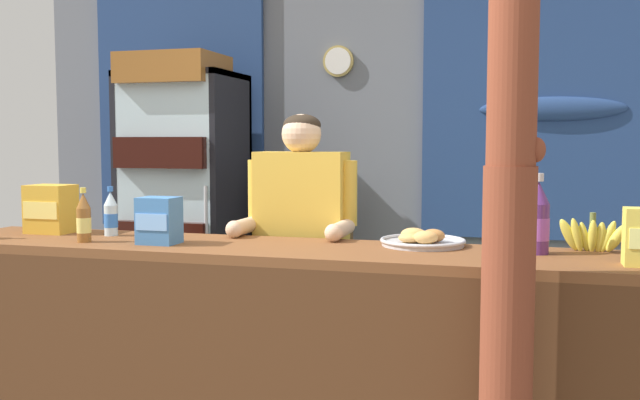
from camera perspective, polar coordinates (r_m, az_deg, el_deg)
back_wall_curtained at (r=5.04m, az=4.07°, el=4.45°), size 5.12×0.22×2.69m
stall_counter at (r=2.93m, az=-4.53°, el=-11.46°), size 3.09×0.56×0.98m
timber_post at (r=2.33m, az=15.20°, el=1.32°), size 0.19×0.17×2.68m
drink_fridge at (r=4.89m, az=-11.12°, el=0.88°), size 0.75×0.70×2.00m
bottle_shelf_rack at (r=4.85m, az=-0.42°, el=-4.58°), size 0.48×0.28×1.21m
plastic_lawn_chair at (r=4.00m, az=15.63°, el=-8.83°), size 0.60×0.60×0.86m
shopkeeper at (r=3.39m, az=-1.54°, el=-2.62°), size 0.55×0.42×1.55m
soda_bottle_grape_soda at (r=2.85m, az=17.30°, el=-1.55°), size 0.09×0.09×0.31m
soda_bottle_water at (r=3.40m, az=-16.64°, el=-1.17°), size 0.06×0.06×0.23m
soda_bottle_iced_tea at (r=3.22m, az=-18.65°, el=-1.48°), size 0.06×0.06×0.24m
snack_box_choco_powder at (r=3.60m, az=-21.03°, el=-0.68°), size 0.20×0.16×0.23m
snack_box_biscuit at (r=3.08m, az=-12.95°, el=-1.63°), size 0.16×0.14×0.20m
pastry_tray at (r=2.98m, az=8.33°, el=-3.24°), size 0.36×0.36×0.07m
banana_bunch at (r=3.00m, az=21.23°, el=-2.75°), size 0.28×0.05×0.16m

